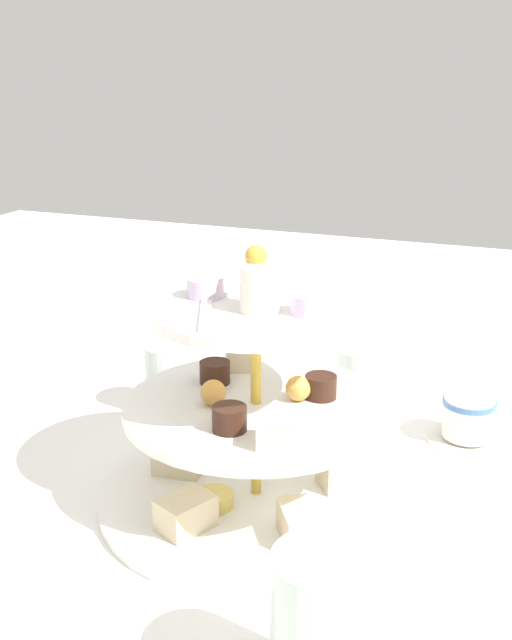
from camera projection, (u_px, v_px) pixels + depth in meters
name	position (u px, v px, depth m)	size (l,w,h in m)	color
ground_plane	(256.00, 501.00, 0.76)	(2.40, 2.40, 0.00)	white
tiered_serving_stand	(256.00, 430.00, 0.74)	(0.30, 0.30, 0.25)	white
water_glass_tall_right	(322.00, 633.00, 0.50)	(0.07, 0.07, 0.11)	silver
water_glass_short_left	(362.00, 377.00, 0.96)	(0.06, 0.06, 0.08)	silver
teacup_with_saucer	(468.00, 421.00, 0.87)	(0.09, 0.09, 0.05)	white
water_glass_mid_back	(170.00, 378.00, 0.94)	(0.06, 0.06, 0.09)	silver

